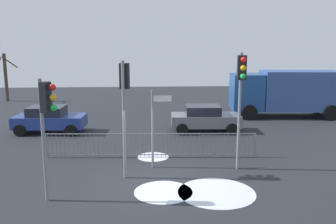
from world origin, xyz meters
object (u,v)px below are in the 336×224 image
Objects in this scene: traffic_light_rear_left at (46,113)px; direction_sign_post at (154,124)px; delivery_truck at (286,91)px; car_grey_mid at (205,118)px; traffic_light_foreground_right at (241,85)px; traffic_light_mid_left at (125,93)px; bare_tree_left at (5,75)px; car_blue_far at (49,119)px.

traffic_light_rear_left is 1.23× the size of direction_sign_post.
car_grey_mid is at bearing 36.94° from delivery_truck.
direction_sign_post is 0.80× the size of car_grey_mid.
traffic_light_foreground_right is at bearing 65.01° from delivery_truck.
traffic_light_mid_left is 22.08m from bare_tree_left.
traffic_light_rear_left is at bearing -72.20° from car_blue_far.
traffic_light_rear_left is at bearing 50.42° from delivery_truck.
delivery_truck is at bearing 44.55° from direction_sign_post.
traffic_light_foreground_right is 24.26m from bare_tree_left.
car_blue_far is 0.54× the size of delivery_truck.
direction_sign_post is 21.83m from bare_tree_left.
delivery_truck is (14.74, 3.59, 0.97)m from car_blue_far.
bare_tree_left reaches higher than delivery_truck.
car_grey_mid is (6.26, 8.81, -2.03)m from traffic_light_rear_left.
direction_sign_post and delivery_truck have the same top height.
car_grey_mid and car_blue_far have the same top height.
direction_sign_post is 0.80× the size of car_blue_far.
traffic_light_foreground_right is 0.93× the size of bare_tree_left.
delivery_truck is (6.11, 3.85, 0.97)m from car_grey_mid.
traffic_light_mid_left is at bearing 150.60° from traffic_light_rear_left.
direction_sign_post is at bearing 150.64° from traffic_light_rear_left.
traffic_light_foreground_right is 1.16× the size of car_blue_far.
traffic_light_rear_left reaches higher than car_blue_far.
traffic_light_rear_left is at bearing 24.40° from traffic_light_foreground_right.
bare_tree_left reaches higher than traffic_light_mid_left.
traffic_light_foreground_right is at bearing -50.07° from bare_tree_left.
delivery_truck reaches higher than car_blue_far.
bare_tree_left is (-21.43, 8.31, 0.51)m from delivery_truck.
traffic_light_foreground_right is at bearing -33.82° from car_blue_far.
bare_tree_left is at bearing 122.52° from car_blue_far.
traffic_light_mid_left is at bearing -59.28° from bare_tree_left.
bare_tree_left reaches higher than car_grey_mid.
car_blue_far is at bearing -32.77° from traffic_light_foreground_right.
delivery_truck reaches higher than car_grey_mid.
traffic_light_foreground_right is 0.62× the size of delivery_truck.
traffic_light_mid_left reaches higher than car_blue_far.
car_grey_mid is (4.04, 6.81, -2.35)m from traffic_light_mid_left.
traffic_light_rear_left is 0.98× the size of car_blue_far.
direction_sign_post is at bearing 57.66° from traffic_light_mid_left.
traffic_light_foreground_right is at bearing -12.30° from direction_sign_post.
bare_tree_left is (-11.27, 18.97, -0.87)m from traffic_light_mid_left.
traffic_light_mid_left is 1.12× the size of traffic_light_rear_left.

